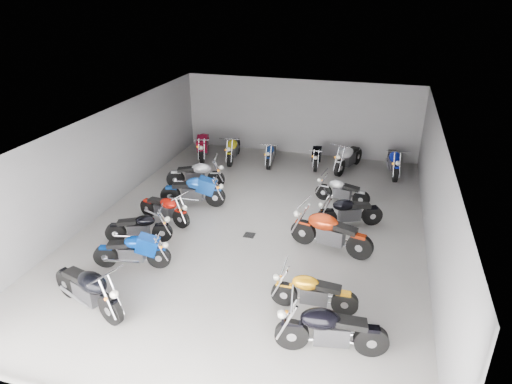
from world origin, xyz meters
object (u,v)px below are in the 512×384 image
motorcycle_right_a (330,330)px  motorcycle_back_f (394,161)px  motorcycle_right_e (349,212)px  motorcycle_back_c (271,153)px  motorcycle_right_b (313,292)px  motorcycle_back_b (233,149)px  motorcycle_left_a (88,289)px  motorcycle_left_c (139,227)px  motorcycle_back_e (348,157)px  motorcycle_left_b (133,251)px  motorcycle_left_f (196,175)px  motorcycle_back_a (204,145)px  motorcycle_right_f (342,191)px  motorcycle_back_d (317,155)px  motorcycle_left_e (194,191)px  drain_grate (249,235)px  motorcycle_right_d (330,232)px  motorcycle_left_d (165,209)px

motorcycle_right_a → motorcycle_back_f: bearing=-15.7°
motorcycle_right_e → motorcycle_back_c: bearing=15.6°
motorcycle_right_b → motorcycle_back_b: bearing=27.2°
motorcycle_right_b → motorcycle_right_a: bearing=-157.8°
motorcycle_left_a → motorcycle_right_e: motorcycle_left_a is taller
motorcycle_left_c → motorcycle_left_a: bearing=-9.8°
motorcycle_right_a → motorcycle_back_e: motorcycle_right_a is taller
motorcycle_left_b → motorcycle_left_f: motorcycle_left_f is taller
motorcycle_left_a → motorcycle_back_a: 10.09m
motorcycle_right_a → motorcycle_right_f: bearing=-5.1°
motorcycle_back_d → motorcycle_left_e: bearing=50.9°
drain_grate → motorcycle_right_d: bearing=-4.2°
motorcycle_back_a → motorcycle_back_d: bearing=168.8°
motorcycle_right_f → motorcycle_back_f: bearing=-18.2°
motorcycle_left_a → motorcycle_left_d: motorcycle_left_a is taller
motorcycle_left_b → motorcycle_left_f: bearing=170.2°
motorcycle_left_e → motorcycle_right_f: size_ratio=1.17×
motorcycle_left_b → motorcycle_left_d: bearing=173.0°
motorcycle_left_a → motorcycle_right_a: bearing=112.7°
motorcycle_left_a → motorcycle_right_b: 5.07m
motorcycle_back_a → motorcycle_left_c: bearing=81.0°
motorcycle_right_a → motorcycle_back_d: size_ratio=1.19×
motorcycle_left_e → motorcycle_right_e: size_ratio=1.11×
motorcycle_left_a → motorcycle_back_c: motorcycle_left_a is taller
motorcycle_right_e → motorcycle_back_e: (-0.47, 4.64, 0.05)m
motorcycle_left_a → motorcycle_left_c: 3.04m
motorcycle_back_b → motorcycle_back_a: bearing=-5.1°
motorcycle_left_c → motorcycle_right_e: size_ratio=0.96×
motorcycle_left_a → motorcycle_back_d: size_ratio=1.17×
motorcycle_right_e → motorcycle_back_a: bearing=32.8°
motorcycle_right_a → motorcycle_left_c: bearing=54.6°
motorcycle_left_c → motorcycle_back_c: motorcycle_left_c is taller
motorcycle_left_b → motorcycle_left_e: bearing=164.5°
motorcycle_left_f → motorcycle_right_b: motorcycle_left_f is taller
motorcycle_left_d → motorcycle_left_f: size_ratio=0.92×
motorcycle_left_a → motorcycle_back_a: same height
motorcycle_right_e → motorcycle_left_b: bearing=103.2°
motorcycle_left_f → motorcycle_back_f: motorcycle_back_f is taller
motorcycle_right_b → motorcycle_back_a: bearing=33.5°
drain_grate → motorcycle_right_a: 4.99m
motorcycle_right_f → motorcycle_back_b: 5.62m
motorcycle_left_b → motorcycle_right_d: 5.31m
drain_grate → motorcycle_right_f: 3.80m
motorcycle_back_a → motorcycle_back_f: motorcycle_back_a is taller
motorcycle_right_e → motorcycle_back_d: 5.10m
motorcycle_left_c → motorcycle_back_e: size_ratio=0.86×
motorcycle_back_f → motorcycle_right_e: bearing=67.6°
motorcycle_left_d → motorcycle_right_d: bearing=103.6°
motorcycle_left_a → motorcycle_back_a: size_ratio=0.98×
motorcycle_left_f → motorcycle_right_e: bearing=61.6°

